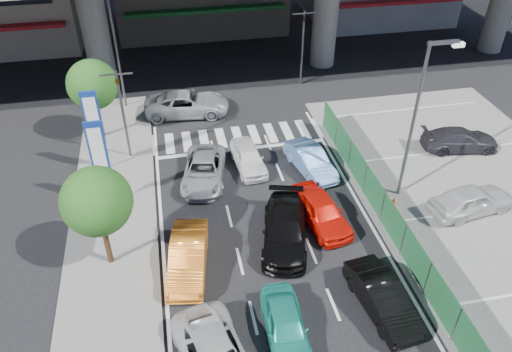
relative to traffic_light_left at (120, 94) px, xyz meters
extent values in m
plane|color=black|center=(6.20, -12.00, -3.94)|extent=(120.00, 120.00, 0.00)
cube|color=#62625F|center=(-0.80, -8.00, -3.88)|extent=(4.00, 30.00, 0.12)
cylinder|color=slate|center=(-1.80, 10.00, 0.06)|extent=(1.80, 1.80, 8.00)
cylinder|color=slate|center=(14.20, 10.00, 0.06)|extent=(1.80, 1.80, 8.00)
cube|color=#135F23|center=(6.20, 15.90, -1.14)|extent=(12.60, 1.60, 0.25)
cube|color=red|center=(22.20, 14.90, -1.14)|extent=(10.80, 1.60, 0.25)
cylinder|color=#595B60|center=(0.00, 0.00, -1.34)|extent=(0.14, 0.14, 5.20)
cube|color=#595B60|center=(0.00, 0.00, 1.06)|extent=(1.60, 0.08, 0.08)
imported|color=black|center=(0.00, 0.00, 0.76)|extent=(0.26, 1.24, 0.50)
cylinder|color=#595B60|center=(11.70, 7.00, -1.34)|extent=(0.14, 0.14, 5.20)
cube|color=#595B60|center=(11.70, 7.00, 1.06)|extent=(1.60, 0.08, 0.08)
imported|color=black|center=(11.70, 7.00, 0.76)|extent=(0.26, 1.24, 0.50)
cylinder|color=#595B60|center=(13.20, -6.00, 0.06)|extent=(0.16, 0.16, 8.00)
cube|color=#595B60|center=(13.80, -6.00, 3.96)|extent=(1.40, 0.15, 0.15)
cube|color=silver|center=(14.50, -6.00, 3.81)|extent=(0.50, 0.22, 0.18)
cylinder|color=#595B60|center=(-0.30, 6.00, 0.06)|extent=(0.16, 0.16, 8.00)
cylinder|color=#595B60|center=(-1.00, -4.00, -2.84)|extent=(0.10, 0.10, 2.20)
cube|color=navy|center=(-1.00, -4.00, -0.74)|extent=(0.80, 0.12, 3.00)
cube|color=white|center=(-1.00, -4.07, -0.74)|extent=(0.60, 0.02, 2.40)
cylinder|color=#595B60|center=(-1.40, -1.00, -2.84)|extent=(0.10, 0.10, 2.20)
cube|color=navy|center=(-1.40, -1.00, -0.74)|extent=(0.80, 0.12, 3.00)
cube|color=white|center=(-1.40, -1.07, -0.74)|extent=(0.60, 0.02, 2.40)
cylinder|color=#382314|center=(-0.80, -8.00, -2.74)|extent=(0.24, 0.24, 2.40)
sphere|color=#154814|center=(-0.80, -8.00, -0.54)|extent=(2.80, 2.80, 2.80)
cylinder|color=#382314|center=(-1.60, 2.50, -2.74)|extent=(0.24, 0.24, 2.40)
sphere|color=#154814|center=(-1.60, 2.50, -0.54)|extent=(2.80, 2.80, 2.80)
imported|color=teal|center=(5.59, -13.03, -3.31)|extent=(1.60, 3.71, 1.25)
imported|color=black|center=(9.52, -12.56, -3.28)|extent=(1.92, 4.13, 1.31)
imported|color=orange|center=(2.44, -9.00, -3.25)|extent=(2.13, 4.37, 1.38)
imported|color=black|center=(6.78, -8.15, -3.25)|extent=(3.10, 5.09, 1.38)
imported|color=red|center=(8.73, -7.25, -3.25)|extent=(2.35, 4.28, 1.38)
imported|color=#9B9DA2|center=(3.77, -2.90, -3.32)|extent=(2.91, 4.76, 1.23)
imported|color=white|center=(6.25, -2.21, -3.33)|extent=(1.75, 3.69, 1.22)
imported|color=#5F8CCC|center=(9.41, -3.16, -3.29)|extent=(2.16, 4.10, 1.29)
imported|color=#B0B4B8|center=(3.54, 4.27, -3.21)|extent=(5.43, 2.88, 1.46)
imported|color=silver|center=(15.90, -7.97, -3.18)|extent=(4.31, 2.25, 1.40)
imported|color=#2E2D32|center=(18.24, -2.86, -3.26)|extent=(4.45, 2.33, 1.23)
cone|color=red|center=(12.46, -7.01, -3.53)|extent=(0.40, 0.40, 0.69)
camera|label=1|loc=(2.33, -23.87, 11.76)|focal=35.00mm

